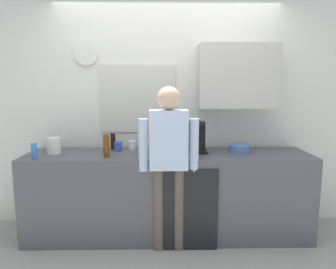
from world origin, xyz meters
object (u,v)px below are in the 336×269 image
Objects in this scene: coffee_maker at (197,139)px; bottle_dark_sauce at (113,141)px; person_at_sink at (169,155)px; bottle_amber_beer at (106,146)px; bottle_olive_oil at (173,144)px; mixing_bowl at (240,148)px; cup_white_mug at (132,145)px; cup_blue_mug at (118,146)px; storage_canister at (54,146)px; dish_soap at (34,150)px.

bottle_dark_sauce is (-0.91, 0.17, -0.06)m from coffee_maker.
bottle_dark_sauce is at bearing 134.65° from person_at_sink.
bottle_amber_beer is (-0.92, -0.21, -0.03)m from coffee_maker.
person_at_sink reaches higher than bottle_olive_oil.
bottle_amber_beer reaches higher than mixing_bowl.
mixing_bowl is at bearing -8.43° from cup_white_mug.
bottle_amber_beer is at bearing -177.98° from bottle_olive_oil.
cup_blue_mug is at bearing 137.12° from person_at_sink.
mixing_bowl is 1.29× the size of storage_canister.
mixing_bowl is at bearing 1.23° from storage_canister.
person_at_sink is (-0.30, -0.35, -0.10)m from coffee_maker.
cup_white_mug is (-0.70, 0.16, -0.10)m from coffee_maker.
person_at_sink reaches higher than dish_soap.
bottle_amber_beer is 0.38m from bottle_dark_sauce.
bottle_dark_sauce is 1.00× the size of dish_soap.
bottle_dark_sauce is at bearing 172.38° from mixing_bowl.
cup_white_mug is (-0.44, 0.35, -0.08)m from bottle_olive_oil.
storage_canister reaches higher than cup_blue_mug.
coffee_maker is 0.32m from bottle_olive_oil.
bottle_amber_beer is 1.35× the size of storage_canister.
mixing_bowl is 0.83m from person_at_sink.
dish_soap is at bearing -177.47° from bottle_olive_oil.
bottle_dark_sauce is at bearing 151.06° from bottle_olive_oil.
person_at_sink is at bearing -14.12° from storage_canister.
bottle_olive_oil is at bearing -38.33° from cup_white_mug.
coffee_maker is 1.64m from dish_soap.
storage_canister is 0.11× the size of person_at_sink.
bottle_olive_oil is 2.63× the size of cup_white_mug.
bottle_amber_beer is 1.28× the size of bottle_dark_sauce.
mixing_bowl is at bearing 13.79° from bottle_olive_oil.
bottle_dark_sauce and dish_soap have the same top height.
cup_blue_mug is 0.69m from person_at_sink.
bottle_dark_sauce is 0.13m from cup_blue_mug.
dish_soap is at bearing -155.96° from cup_white_mug.
cup_blue_mug is at bearing 155.80° from bottle_olive_oil.
cup_blue_mug reaches higher than mixing_bowl.
bottle_dark_sauce is 0.62m from storage_canister.
cup_blue_mug is 0.59× the size of storage_canister.
storage_canister is at bearing -178.77° from mixing_bowl.
coffee_maker reaches higher than cup_white_mug.
bottle_olive_oil reaches higher than cup_blue_mug.
bottle_olive_oil is 0.57m from cup_white_mug.
person_at_sink is (0.61, -0.52, -0.04)m from bottle_dark_sauce.
cup_blue_mug is 0.06× the size of person_at_sink.
cup_blue_mug is 1.05× the size of cup_white_mug.
bottle_olive_oil is 1.24m from storage_canister.
person_at_sink is (1.19, -0.30, -0.04)m from storage_canister.
coffee_maker is 0.94m from bottle_amber_beer.
storage_canister is at bearing 173.76° from bottle_olive_oil.
coffee_maker is at bearing -4.93° from cup_blue_mug.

